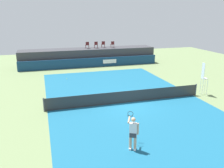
{
  "coord_description": "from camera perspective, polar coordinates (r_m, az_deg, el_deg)",
  "views": [
    {
      "loc": [
        -6.06,
        -16.5,
        6.65
      ],
      "look_at": [
        -0.6,
        2.0,
        1.0
      ],
      "focal_mm": 38.45,
      "sensor_mm": 36.0,
      "label": 1
    }
  ],
  "objects": [
    {
      "name": "spectator_chair_far_left",
      "position": [
        32.58,
        -5.91,
        9.26
      ],
      "size": [
        0.46,
        0.46,
        0.89
      ],
      "color": "#561919",
      "rests_on": "spectator_platform"
    },
    {
      "name": "spectator_chair_right",
      "position": [
        33.09,
        0.09,
        9.46
      ],
      "size": [
        0.46,
        0.46,
        0.89
      ],
      "color": "#561919",
      "rests_on": "spectator_platform"
    },
    {
      "name": "tennis_net",
      "position": [
        18.63,
        3.52,
        -3.06
      ],
      "size": [
        12.4,
        0.02,
        0.95
      ],
      "primitive_type": "cube",
      "color": "#2D2D2D",
      "rests_on": "ground"
    },
    {
      "name": "sponsor_wall",
      "position": [
        31.2,
        -4.94,
        5.08
      ],
      "size": [
        18.0,
        0.22,
        1.2
      ],
      "color": "navy",
      "rests_on": "ground"
    },
    {
      "name": "tennis_ball",
      "position": [
        25.94,
        -10.78,
        1.27
      ],
      "size": [
        0.07,
        0.07,
        0.07
      ],
      "primitive_type": "sphere",
      "color": "#D8EA33",
      "rests_on": "court_inner"
    },
    {
      "name": "umpire_chair",
      "position": [
        21.57,
        20.96,
        1.66
      ],
      "size": [
        0.51,
        0.51,
        2.76
      ],
      "color": "white",
      "rests_on": "ground"
    },
    {
      "name": "court_inner",
      "position": [
        18.79,
        3.49,
        -4.42
      ],
      "size": [
        12.0,
        22.0,
        0.0
      ],
      "primitive_type": "cube",
      "color": "#16597A",
      "rests_on": "ground"
    },
    {
      "name": "spectator_chair_center",
      "position": [
        33.17,
        -2.11,
        9.46
      ],
      "size": [
        0.48,
        0.48,
        0.89
      ],
      "color": "#561919",
      "rests_on": "spectator_platform"
    },
    {
      "name": "ground_plane",
      "position": [
        21.47,
        0.78,
        -1.72
      ],
      "size": [
        48.0,
        48.0,
        0.0
      ],
      "primitive_type": "plane",
      "color": "#6B7F51"
    },
    {
      "name": "net_post_far",
      "position": [
        21.45,
        19.29,
        -1.28
      ],
      "size": [
        0.1,
        0.1,
        1.0
      ],
      "primitive_type": "cylinder",
      "color": "#4C4C51",
      "rests_on": "ground"
    },
    {
      "name": "spectator_platform",
      "position": [
        32.84,
        -5.62,
        6.52
      ],
      "size": [
        18.0,
        2.8,
        2.2
      ],
      "primitive_type": "cube",
      "color": "#38383D",
      "rests_on": "ground"
    },
    {
      "name": "spectator_chair_left",
      "position": [
        32.77,
        -3.84,
        9.35
      ],
      "size": [
        0.48,
        0.48,
        0.89
      ],
      "color": "#561919",
      "rests_on": "spectator_platform"
    },
    {
      "name": "tennis_player",
      "position": [
        12.28,
        5.01,
        -11.33
      ],
      "size": [
        0.63,
        1.26,
        1.77
      ],
      "color": "white",
      "rests_on": "court_inner"
    },
    {
      "name": "net_post_near",
      "position": [
        17.6,
        -15.9,
        -4.77
      ],
      "size": [
        0.1,
        0.1,
        1.0
      ],
      "primitive_type": "cylinder",
      "color": "#4C4C51",
      "rests_on": "ground"
    }
  ]
}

